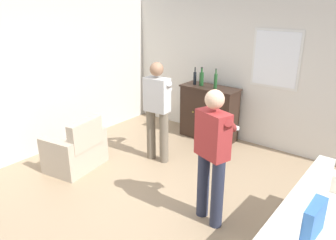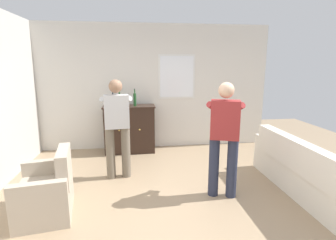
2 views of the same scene
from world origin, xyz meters
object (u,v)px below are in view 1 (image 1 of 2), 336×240
person_standing_right (213,152)px  person_standing_left (157,107)px  bottle_spirits_clear (216,81)px  bottle_liquor_amber (195,78)px  bottle_wine_green (202,78)px  sideboard_cabinet (209,113)px  armchair (77,151)px

person_standing_right → person_standing_left: bearing=151.1°
bottle_spirits_clear → person_standing_left: person_standing_left is taller
bottle_spirits_clear → person_standing_left: 1.36m
bottle_liquor_amber → person_standing_left: 1.34m
person_standing_left → bottle_wine_green: bearing=90.7°
bottle_liquor_amber → bottle_spirits_clear: bottle_spirits_clear is taller
person_standing_left → sideboard_cabinet: bearing=82.5°
armchair → bottle_liquor_amber: size_ratio=2.86×
armchair → person_standing_right: person_standing_right is taller
bottle_spirits_clear → bottle_liquor_amber: bearing=179.0°
armchair → bottle_spirits_clear: bearing=63.6°
sideboard_cabinet → bottle_wine_green: (-0.19, -0.01, 0.66)m
person_standing_left → person_standing_right: same height
bottle_wine_green → bottle_spirits_clear: 0.33m
sideboard_cabinet → person_standing_right: (1.38, -2.20, 0.42)m
person_standing_left → bottle_liquor_amber: bearing=96.7°
armchair → bottle_wine_green: size_ratio=2.75×
bottle_wine_green → bottle_liquor_amber: size_ratio=1.04×
sideboard_cabinet → bottle_liquor_amber: (-0.33, -0.03, 0.65)m
bottle_wine_green → bottle_spirits_clear: bottle_spirits_clear is taller
bottle_spirits_clear → armchair: bearing=-116.4°
sideboard_cabinet → bottle_wine_green: size_ratio=3.16×
armchair → bottle_liquor_amber: (0.70, 2.34, 0.88)m
sideboard_cabinet → bottle_wine_green: bottle_wine_green is taller
bottle_liquor_amber → bottle_spirits_clear: 0.46m
sideboard_cabinet → person_standing_left: person_standing_left is taller
armchair → bottle_spirits_clear: bottle_spirits_clear is taller
sideboard_cabinet → bottle_liquor_amber: bearing=-175.2°
sideboard_cabinet → person_standing_right: person_standing_right is taller
bottle_wine_green → person_standing_left: (0.02, -1.33, -0.24)m
armchair → person_standing_right: 2.50m
sideboard_cabinet → bottle_spirits_clear: (0.13, -0.04, 0.66)m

